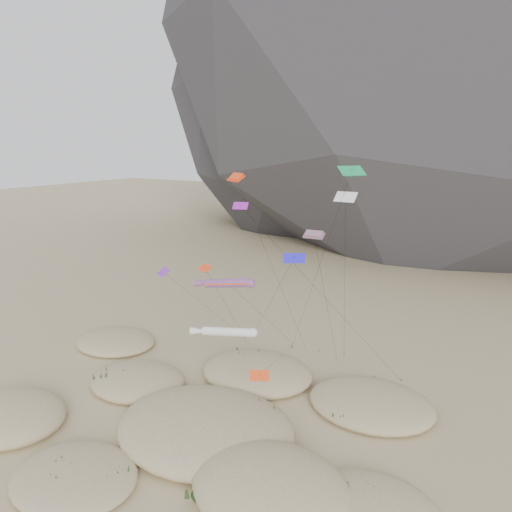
{
  "coord_description": "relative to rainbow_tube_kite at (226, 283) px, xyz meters",
  "views": [
    {
      "loc": [
        27.83,
        -32.34,
        27.67
      ],
      "look_at": [
        1.56,
        12.0,
        15.74
      ],
      "focal_mm": 35.0,
      "sensor_mm": 36.0,
      "label": 1
    }
  ],
  "objects": [
    {
      "name": "dune_grass",
      "position": [
        -0.22,
        -7.02,
        -11.81
      ],
      "size": [
        41.06,
        28.61,
        1.46
      ],
      "color": "black",
      "rests_on": "ground"
    },
    {
      "name": "kite_stakes",
      "position": [
        4.0,
        14.29,
        -12.5
      ],
      "size": [
        23.08,
        5.88,
        0.3
      ],
      "color": "#3F2D1E",
      "rests_on": "ground"
    },
    {
      "name": "white_tube_kite",
      "position": [
        3.03,
        -4.71,
        -3.37
      ],
      "size": [
        7.7,
        17.38,
        9.98
      ],
      "color": "silver",
      "rests_on": "ground"
    },
    {
      "name": "rainbow_tube_kite",
      "position": [
        0.0,
        0.0,
        0.0
      ],
      "size": [
        6.97,
        16.25,
        13.44
      ],
      "color": "#FF471A",
      "rests_on": "ground"
    },
    {
      "name": "ground",
      "position": [
        1.4,
        -10.59,
        -12.65
      ],
      "size": [
        500.0,
        500.0,
        0.0
      ],
      "primitive_type": "plane",
      "color": "#CCB789",
      "rests_on": "ground"
    },
    {
      "name": "orange_parafoil",
      "position": [
        -2.12,
        5.64,
        10.69
      ],
      "size": [
        7.03,
        9.84,
        24.1
      ],
      "color": "#F7370D",
      "rests_on": "ground"
    },
    {
      "name": "delta_kites",
      "position": [
        5.4,
        -0.06,
        4.1
      ],
      "size": [
        26.27,
        24.05,
        25.47
      ],
      "color": "purple",
      "rests_on": "ground"
    },
    {
      "name": "dunes",
      "position": [
        1.65,
        -6.82,
        -11.95
      ],
      "size": [
        51.66,
        34.45,
        3.94
      ],
      "color": "#CCB789",
      "rests_on": "ground"
    },
    {
      "name": "multi_parafoil",
      "position": [
        9.83,
        0.98,
        5.86
      ],
      "size": [
        2.95,
        13.26,
        19.21
      ],
      "color": "#FF381A",
      "rests_on": "ground"
    }
  ]
}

